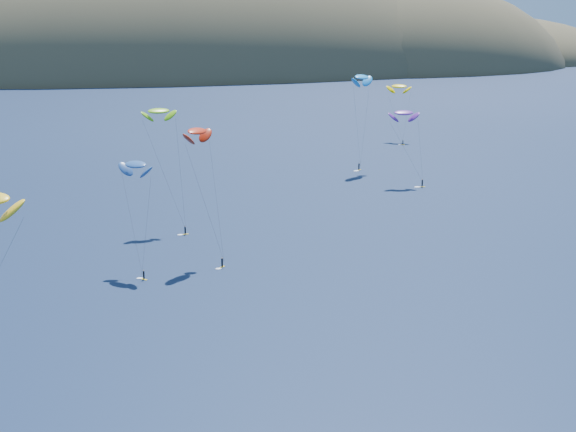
# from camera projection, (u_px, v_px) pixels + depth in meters

# --- Properties ---
(island) EXTENTS (730.00, 300.00, 210.00)m
(island) POSITION_uv_depth(u_px,v_px,m) (182.00, 81.00, 609.14)
(island) COLOR #3D3526
(island) RESTS_ON ground
(kitesurfer_3) EXTENTS (8.02, 11.59, 26.23)m
(kitesurfer_3) POSITION_uv_depth(u_px,v_px,m) (159.00, 111.00, 165.60)
(kitesurfer_3) COLOR yellow
(kitesurfer_3) RESTS_ON ground
(kitesurfer_4) EXTENTS (9.54, 9.01, 28.50)m
(kitesurfer_4) POSITION_uv_depth(u_px,v_px,m) (362.00, 77.00, 224.08)
(kitesurfer_4) COLOR yellow
(kitesurfer_4) RESTS_ON ground
(kitesurfer_6) EXTENTS (8.18, 9.36, 20.61)m
(kitesurfer_6) POSITION_uv_depth(u_px,v_px,m) (404.00, 113.00, 207.70)
(kitesurfer_6) COLOR yellow
(kitesurfer_6) RESTS_ON ground
(kitesurfer_9) EXTENTS (7.51, 12.10, 25.57)m
(kitesurfer_9) POSITION_uv_depth(u_px,v_px,m) (197.00, 131.00, 143.97)
(kitesurfer_9) COLOR yellow
(kitesurfer_9) RESTS_ON ground
(kitesurfer_10) EXTENTS (7.27, 12.05, 20.60)m
(kitesurfer_10) POSITION_uv_depth(u_px,v_px,m) (136.00, 165.00, 139.44)
(kitesurfer_10) COLOR yellow
(kitesurfer_10) RESTS_ON ground
(kitesurfer_11) EXTENTS (8.92, 15.64, 20.70)m
(kitesurfer_11) POSITION_uv_depth(u_px,v_px,m) (399.00, 86.00, 275.75)
(kitesurfer_11) COLOR yellow
(kitesurfer_11) RESTS_ON ground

